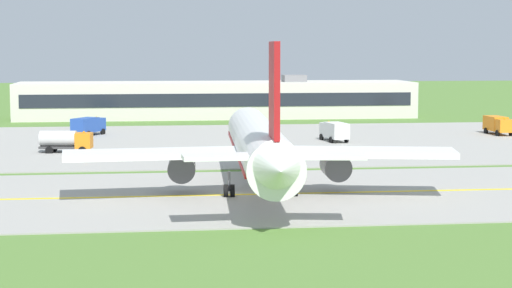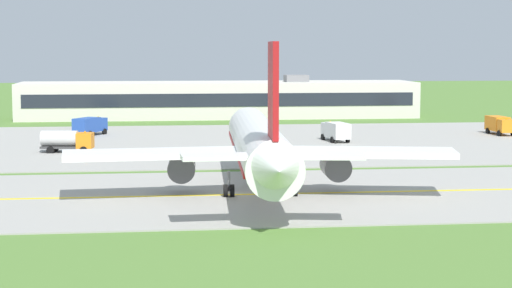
# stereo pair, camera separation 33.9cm
# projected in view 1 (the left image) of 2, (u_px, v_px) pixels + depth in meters

# --- Properties ---
(ground_plane) EXTENTS (500.00, 500.00, 0.00)m
(ground_plane) POSITION_uv_depth(u_px,v_px,m) (237.00, 196.00, 75.21)
(ground_plane) COLOR #517A33
(taxiway_strip) EXTENTS (240.00, 28.00, 0.10)m
(taxiway_strip) POSITION_uv_depth(u_px,v_px,m) (237.00, 195.00, 75.20)
(taxiway_strip) COLOR #9E9B93
(taxiway_strip) RESTS_ON ground
(apron_pad) EXTENTS (140.00, 52.00, 0.10)m
(apron_pad) POSITION_uv_depth(u_px,v_px,m) (280.00, 142.00, 117.88)
(apron_pad) COLOR #9E9B93
(apron_pad) RESTS_ON ground
(taxiway_centreline) EXTENTS (220.00, 0.60, 0.01)m
(taxiway_centreline) POSITION_uv_depth(u_px,v_px,m) (237.00, 195.00, 75.20)
(taxiway_centreline) COLOR yellow
(taxiway_centreline) RESTS_ON taxiway_strip
(airplane_lead) EXTENTS (32.46, 39.64, 12.70)m
(airplane_lead) POSITION_uv_depth(u_px,v_px,m) (259.00, 146.00, 75.50)
(airplane_lead) COLOR white
(airplane_lead) RESTS_ON ground
(service_truck_baggage) EXTENTS (3.00, 6.23, 2.60)m
(service_truck_baggage) POSITION_uv_depth(u_px,v_px,m) (334.00, 130.00, 117.77)
(service_truck_baggage) COLOR silver
(service_truck_baggage) RESTS_ON ground
(service_truck_fuel) EXTENTS (6.23, 3.00, 2.65)m
(service_truck_fuel) POSITION_uv_depth(u_px,v_px,m) (66.00, 140.00, 105.37)
(service_truck_fuel) COLOR orange
(service_truck_fuel) RESTS_ON ground
(service_truck_catering) EXTENTS (4.71, 6.24, 2.60)m
(service_truck_catering) POSITION_uv_depth(u_px,v_px,m) (88.00, 125.00, 125.70)
(service_truck_catering) COLOR #264CA5
(service_truck_catering) RESTS_ON ground
(service_truck_pushback) EXTENTS (2.47, 6.05, 2.60)m
(service_truck_pushback) POSITION_uv_depth(u_px,v_px,m) (498.00, 124.00, 127.20)
(service_truck_pushback) COLOR orange
(service_truck_pushback) RESTS_ON ground
(terminal_building) EXTENTS (69.27, 13.51, 7.45)m
(terminal_building) POSITION_uv_depth(u_px,v_px,m) (217.00, 100.00, 159.35)
(terminal_building) COLOR beige
(terminal_building) RESTS_ON ground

